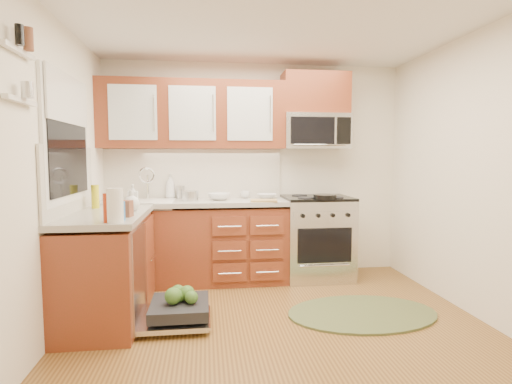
{
  "coord_description": "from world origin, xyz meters",
  "views": [
    {
      "loc": [
        -0.6,
        -3.01,
        1.4
      ],
      "look_at": [
        -0.1,
        0.85,
        1.06
      ],
      "focal_mm": 28.0,
      "sensor_mm": 36.0,
      "label": 1
    }
  ],
  "objects": [
    {
      "name": "floor",
      "position": [
        0.0,
        0.0,
        0.0
      ],
      "size": [
        3.5,
        3.5,
        0.0
      ],
      "primitive_type": "plane",
      "color": "brown",
      "rests_on": "ground"
    },
    {
      "name": "ceiling",
      "position": [
        0.0,
        0.0,
        2.5
      ],
      "size": [
        3.5,
        3.5,
        0.0
      ],
      "primitive_type": "plane",
      "rotation": [
        3.14,
        0.0,
        0.0
      ],
      "color": "white",
      "rests_on": "ground"
    },
    {
      "name": "wall_back",
      "position": [
        0.0,
        1.75,
        1.25
      ],
      "size": [
        3.5,
        0.04,
        2.5
      ],
      "primitive_type": "cube",
      "color": "white",
      "rests_on": "ground"
    },
    {
      "name": "wall_front",
      "position": [
        0.0,
        -1.75,
        1.25
      ],
      "size": [
        3.5,
        0.04,
        2.5
      ],
      "primitive_type": "cube",
      "color": "white",
      "rests_on": "ground"
    },
    {
      "name": "wall_left",
      "position": [
        -1.75,
        0.0,
        1.25
      ],
      "size": [
        0.04,
        3.5,
        2.5
      ],
      "primitive_type": "cube",
      "color": "white",
      "rests_on": "ground"
    },
    {
      "name": "wall_right",
      "position": [
        1.75,
        0.0,
        1.25
      ],
      "size": [
        0.04,
        3.5,
        2.5
      ],
      "primitive_type": "cube",
      "color": "white",
      "rests_on": "ground"
    },
    {
      "name": "base_cabinet_back",
      "position": [
        -0.73,
        1.45,
        0.42
      ],
      "size": [
        2.05,
        0.6,
        0.85
      ],
      "primitive_type": "cube",
      "color": "brown",
      "rests_on": "ground"
    },
    {
      "name": "base_cabinet_left",
      "position": [
        -1.45,
        0.52,
        0.42
      ],
      "size": [
        0.6,
        1.25,
        0.85
      ],
      "primitive_type": "cube",
      "color": "brown",
      "rests_on": "ground"
    },
    {
      "name": "countertop_back",
      "position": [
        -0.72,
        1.44,
        0.9
      ],
      "size": [
        2.07,
        0.64,
        0.05
      ],
      "primitive_type": "cube",
      "color": "#A29E94",
      "rests_on": "base_cabinet_back"
    },
    {
      "name": "countertop_left",
      "position": [
        -1.44,
        0.53,
        0.9
      ],
      "size": [
        0.64,
        1.27,
        0.05
      ],
      "primitive_type": "cube",
      "color": "#A29E94",
      "rests_on": "base_cabinet_left"
    },
    {
      "name": "backsplash_back",
      "position": [
        -0.73,
        1.74,
        1.21
      ],
      "size": [
        2.05,
        0.02,
        0.57
      ],
      "primitive_type": "cube",
      "color": "beige",
      "rests_on": "ground"
    },
    {
      "name": "backsplash_left",
      "position": [
        -1.74,
        0.52,
        1.21
      ],
      "size": [
        0.02,
        1.25,
        0.57
      ],
      "primitive_type": "cube",
      "color": "beige",
      "rests_on": "ground"
    },
    {
      "name": "upper_cabinets",
      "position": [
        -0.73,
        1.57,
        1.88
      ],
      "size": [
        2.05,
        0.35,
        0.75
      ],
      "primitive_type": null,
      "color": "brown",
      "rests_on": "ground"
    },
    {
      "name": "cabinet_over_mw",
      "position": [
        0.68,
        1.57,
        2.13
      ],
      "size": [
        0.76,
        0.35,
        0.47
      ],
      "primitive_type": "cube",
      "color": "brown",
      "rests_on": "ground"
    },
    {
      "name": "range",
      "position": [
        0.68,
        1.43,
        0.47
      ],
      "size": [
        0.76,
        0.64,
        0.95
      ],
      "primitive_type": null,
      "color": "silver",
      "rests_on": "ground"
    },
    {
      "name": "microwave",
      "position": [
        0.68,
        1.55,
        1.7
      ],
      "size": [
        0.76,
        0.38,
        0.4
      ],
      "primitive_type": null,
      "color": "silver",
      "rests_on": "ground"
    },
    {
      "name": "sink",
      "position": [
        -1.25,
        1.42,
        0.8
      ],
      "size": [
        0.62,
        0.5,
        0.26
      ],
      "primitive_type": null,
      "color": "white",
      "rests_on": "ground"
    },
    {
      "name": "dishwasher",
      "position": [
        -0.86,
        0.3,
        0.1
      ],
      "size": [
        0.7,
        0.6,
        0.2
      ],
      "primitive_type": null,
      "color": "silver",
      "rests_on": "ground"
    },
    {
      "name": "window",
      "position": [
        -1.74,
        0.5,
        1.55
      ],
      "size": [
        0.03,
        1.05,
        1.05
      ],
      "primitive_type": null,
      "color": "white",
      "rests_on": "ground"
    },
    {
      "name": "window_blind",
      "position": [
        -1.71,
        0.5,
        1.88
      ],
      "size": [
        0.02,
        0.96,
        0.4
      ],
      "primitive_type": "cube",
      "color": "white",
      "rests_on": "ground"
    },
    {
      "name": "shelf_upper",
      "position": [
        -1.72,
        -0.35,
        2.05
      ],
      "size": [
        0.04,
        0.4,
        0.03
      ],
      "primitive_type": "cube",
      "color": "white",
      "rests_on": "ground"
    },
    {
      "name": "shelf_lower",
      "position": [
        -1.72,
        -0.35,
        1.75
      ],
      "size": [
        0.04,
        0.4,
        0.03
      ],
      "primitive_type": "cube",
      "color": "white",
      "rests_on": "ground"
    },
    {
      "name": "rug",
      "position": [
        0.79,
        0.3,
        0.01
      ],
      "size": [
        1.58,
        1.31,
        0.02
      ],
      "primitive_type": null,
      "rotation": [
        0.0,
        0.0,
        -0.38
      ],
      "color": "#596338",
      "rests_on": "ground"
    },
    {
      "name": "skillet",
      "position": [
        0.7,
        1.18,
        0.97
      ],
      "size": [
        0.29,
        0.29,
        0.05
      ],
      "primitive_type": "cylinder",
      "rotation": [
        0.0,
        0.0,
        -0.15
      ],
      "color": "black",
      "rests_on": "range"
    },
    {
      "name": "stock_pot",
      "position": [
        -0.76,
        1.4,
        0.98
      ],
      "size": [
        0.24,
        0.24,
        0.11
      ],
      "primitive_type": "cylinder",
      "rotation": [
        0.0,
        0.0,
        -0.41
      ],
      "color": "silver",
      "rests_on": "countertop_back"
    },
    {
      "name": "cutting_board",
      "position": [
        0.03,
        1.22,
        0.94
      ],
      "size": [
        0.3,
        0.21,
        0.02
      ],
      "primitive_type": "cube",
      "rotation": [
        0.0,
        0.0,
        -0.12
      ],
      "color": "#AC8A4E",
      "rests_on": "countertop_back"
    },
    {
      "name": "canister",
      "position": [
        -0.88,
        1.65,
        1.0
      ],
      "size": [
        0.12,
        0.12,
        0.15
      ],
      "primitive_type": "cylinder",
      "rotation": [
        0.0,
        0.0,
        -0.42
      ],
      "color": "silver",
      "rests_on": "countertop_back"
    },
    {
      "name": "paper_towel_roll",
      "position": [
        -1.25,
        -0.02,
        1.05
      ],
      "size": [
        0.13,
        0.13,
        0.25
      ],
      "primitive_type": "cylinder",
      "rotation": [
        0.0,
        0.0,
        0.16
      ],
      "color": "white",
      "rests_on": "countertop_left"
    },
    {
      "name": "mustard_bottle",
      "position": [
        -1.62,
        0.86,
        1.03
      ],
      "size": [
        0.08,
        0.08,
        0.22
      ],
      "primitive_type": "cylinder",
      "rotation": [
        0.0,
        0.0,
        0.12
      ],
      "color": "yellow",
      "rests_on": "countertop_left"
    },
    {
      "name": "red_bottle",
      "position": [
        -1.31,
        0.0,
        1.03
      ],
      "size": [
        0.07,
        0.07,
        0.21
      ],
      "primitive_type": "cylinder",
      "rotation": [
        0.0,
        0.0,
        -0.37
      ],
      "color": "#A52A0D",
      "rests_on": "countertop_left"
    },
    {
      "name": "wooden_box",
      "position": [
        -1.25,
        0.27,
        0.99
      ],
      "size": [
        0.15,
        0.12,
        0.13
      ],
      "primitive_type": "cube",
      "rotation": [
        0.0,
        0.0,
        -0.19
      ],
      "color": "brown",
      "rests_on": "countertop_left"
    },
    {
      "name": "blue_carton",
      "position": [
        -1.25,
        0.08,
        1.0
      ],
      "size": [
        0.09,
        0.06,
        0.14
      ],
      "primitive_type": "cube",
      "rotation": [
        0.0,
        0.0,
        -0.08
      ],
      "color": "blue",
      "rests_on": "countertop_left"
    },
    {
      "name": "bowl_a",
      "position": [
        0.11,
        1.54,
        0.95
      ],
      "size": [
        0.25,
        0.25,
        0.06
      ],
      "primitive_type": "imported",
      "rotation": [
        0.0,
        0.0,
        -0.13
      ],
      "color": "#999999",
      "rests_on": "countertop_back"
    },
    {
      "name": "bowl_b",
      "position": [
        -0.44,
        1.43,
        0.96
      ],
      "size": [
        0.31,
        0.31,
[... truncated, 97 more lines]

